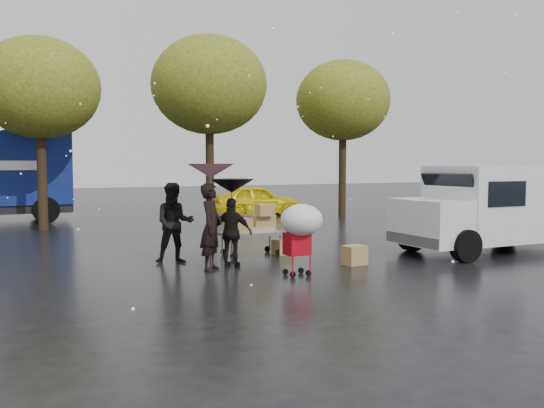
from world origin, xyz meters
name	(u,v)px	position (x,y,z in m)	size (l,w,h in m)	color
ground	(258,271)	(0.00, 0.00, 0.00)	(90.00, 90.00, 0.00)	black
person_pink	(211,227)	(-0.84, 0.55, 0.92)	(0.67, 0.44, 1.85)	black
person_middle	(175,223)	(-1.30, 1.74, 0.92)	(0.89, 0.69, 1.83)	black
person_black	(232,233)	(-0.32, 0.68, 0.76)	(0.89, 0.37, 1.52)	black
umbrella_pink	(211,171)	(-0.84, 0.55, 2.11)	(1.00, 1.00, 2.26)	#4C4C4C
umbrella_black	(232,186)	(-0.32, 0.68, 1.78)	(1.00, 1.00, 1.93)	#4C4C4C
vendor_cart	(254,226)	(0.77, 1.94, 0.73)	(1.52, 0.80, 1.27)	slate
shopping_cart	(301,224)	(0.52, -0.92, 1.06)	(0.84, 0.84, 1.46)	red
white_van	(493,207)	(6.56, -0.12, 1.16)	(4.91, 2.18, 2.20)	white
box_ground_near	(354,255)	(2.27, -0.22, 0.22)	(0.48, 0.38, 0.43)	olive
box_ground_far	(283,247)	(1.49, 1.80, 0.18)	(0.46, 0.36, 0.36)	olive
yellow_taxi	(256,200)	(5.30, 11.96, 0.67)	(1.59, 3.95, 1.35)	yellow
tree_row	(131,86)	(-0.47, 10.00, 5.02)	(21.60, 4.40, 7.12)	black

